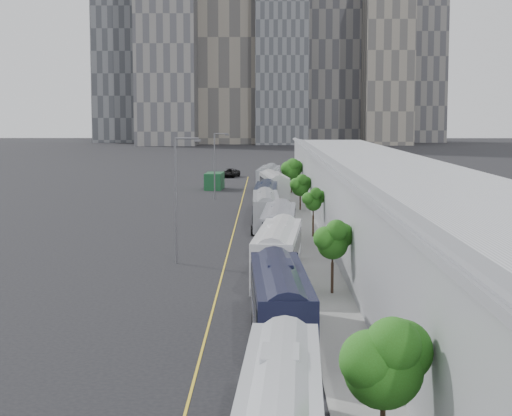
{
  "coord_description": "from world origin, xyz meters",
  "views": [
    {
      "loc": [
        1.53,
        -21.78,
        11.34
      ],
      "look_at": [
        0.75,
        54.64,
        3.0
      ],
      "focal_mm": 60.0,
      "sensor_mm": 36.0,
      "label": 1
    }
  ],
  "objects_px": {
    "bus_5": "(266,201)",
    "bus_6": "(274,189)",
    "bus_7": "(268,181)",
    "bus_1": "(280,311)",
    "suv": "(230,173)",
    "street_lamp_far": "(216,161)",
    "shipping_container": "(214,181)",
    "street_lamp_near": "(178,192)",
    "bus_3": "(279,232)",
    "bus_2": "(278,258)",
    "bus_4": "(266,214)"
  },
  "relations": [
    {
      "from": "bus_4",
      "to": "bus_7",
      "type": "bearing_deg",
      "value": 88.77
    },
    {
      "from": "bus_6",
      "to": "suv",
      "type": "distance_m",
      "value": 44.81
    },
    {
      "from": "shipping_container",
      "to": "street_lamp_near",
      "type": "bearing_deg",
      "value": -85.66
    },
    {
      "from": "bus_2",
      "to": "bus_3",
      "type": "bearing_deg",
      "value": 93.4
    },
    {
      "from": "bus_3",
      "to": "bus_7",
      "type": "bearing_deg",
      "value": 93.55
    },
    {
      "from": "bus_6",
      "to": "bus_4",
      "type": "bearing_deg",
      "value": -97.96
    },
    {
      "from": "street_lamp_far",
      "to": "suv",
      "type": "height_order",
      "value": "street_lamp_far"
    },
    {
      "from": "bus_1",
      "to": "street_lamp_far",
      "type": "relative_size",
      "value": 1.48
    },
    {
      "from": "bus_2",
      "to": "suv",
      "type": "bearing_deg",
      "value": 98.9
    },
    {
      "from": "bus_2",
      "to": "bus_4",
      "type": "bearing_deg",
      "value": 96.4
    },
    {
      "from": "bus_3",
      "to": "street_lamp_near",
      "type": "distance_m",
      "value": 10.63
    },
    {
      "from": "bus_7",
      "to": "bus_2",
      "type": "bearing_deg",
      "value": -85.34
    },
    {
      "from": "bus_6",
      "to": "street_lamp_near",
      "type": "bearing_deg",
      "value": -105.1
    },
    {
      "from": "bus_6",
      "to": "bus_7",
      "type": "distance_m",
      "value": 14.45
    },
    {
      "from": "bus_3",
      "to": "shipping_container",
      "type": "relative_size",
      "value": 2.28
    },
    {
      "from": "bus_6",
      "to": "street_lamp_far",
      "type": "relative_size",
      "value": 1.5
    },
    {
      "from": "bus_2",
      "to": "street_lamp_near",
      "type": "xyz_separation_m",
      "value": [
        -7.53,
        7.17,
        3.91
      ]
    },
    {
      "from": "bus_1",
      "to": "bus_2",
      "type": "distance_m",
      "value": 15.74
    },
    {
      "from": "bus_4",
      "to": "bus_7",
      "type": "relative_size",
      "value": 0.94
    },
    {
      "from": "bus_3",
      "to": "bus_2",
      "type": "bearing_deg",
      "value": -88.39
    },
    {
      "from": "bus_1",
      "to": "suv",
      "type": "relative_size",
      "value": 2.36
    },
    {
      "from": "street_lamp_far",
      "to": "shipping_container",
      "type": "bearing_deg",
      "value": 94.22
    },
    {
      "from": "bus_2",
      "to": "bus_5",
      "type": "relative_size",
      "value": 1.09
    },
    {
      "from": "bus_1",
      "to": "bus_7",
      "type": "distance_m",
      "value": 84.31
    },
    {
      "from": "bus_1",
      "to": "bus_2",
      "type": "height_order",
      "value": "bus_2"
    },
    {
      "from": "bus_1",
      "to": "suv",
      "type": "height_order",
      "value": "bus_1"
    },
    {
      "from": "bus_2",
      "to": "bus_4",
      "type": "height_order",
      "value": "bus_2"
    },
    {
      "from": "bus_5",
      "to": "bus_7",
      "type": "distance_m",
      "value": 28.41
    },
    {
      "from": "bus_6",
      "to": "street_lamp_far",
      "type": "bearing_deg",
      "value": 154.04
    },
    {
      "from": "street_lamp_near",
      "to": "shipping_container",
      "type": "bearing_deg",
      "value": 90.95
    },
    {
      "from": "bus_4",
      "to": "street_lamp_far",
      "type": "height_order",
      "value": "street_lamp_far"
    },
    {
      "from": "bus_1",
      "to": "bus_5",
      "type": "distance_m",
      "value": 55.9
    },
    {
      "from": "bus_7",
      "to": "street_lamp_near",
      "type": "xyz_separation_m",
      "value": [
        -7.17,
        -61.4,
        3.9
      ]
    },
    {
      "from": "street_lamp_near",
      "to": "shipping_container",
      "type": "distance_m",
      "value": 65.69
    },
    {
      "from": "bus_5",
      "to": "bus_6",
      "type": "bearing_deg",
      "value": 87.18
    },
    {
      "from": "bus_3",
      "to": "bus_7",
      "type": "distance_m",
      "value": 55.39
    },
    {
      "from": "bus_5",
      "to": "bus_6",
      "type": "height_order",
      "value": "bus_6"
    },
    {
      "from": "street_lamp_far",
      "to": "shipping_container",
      "type": "relative_size",
      "value": 1.57
    },
    {
      "from": "street_lamp_near",
      "to": "suv",
      "type": "distance_m",
      "value": 91.25
    },
    {
      "from": "bus_6",
      "to": "shipping_container",
      "type": "height_order",
      "value": "bus_6"
    },
    {
      "from": "bus_2",
      "to": "shipping_container",
      "type": "xyz_separation_m",
      "value": [
        -8.62,
        72.71,
        -0.37
      ]
    },
    {
      "from": "bus_1",
      "to": "bus_4",
      "type": "xyz_separation_m",
      "value": [
        -0.67,
        42.63,
        -0.06
      ]
    },
    {
      "from": "bus_2",
      "to": "bus_5",
      "type": "bearing_deg",
      "value": 95.74
    },
    {
      "from": "street_lamp_far",
      "to": "shipping_container",
      "type": "height_order",
      "value": "street_lamp_far"
    },
    {
      "from": "bus_2",
      "to": "shipping_container",
      "type": "height_order",
      "value": "bus_2"
    },
    {
      "from": "bus_7",
      "to": "bus_1",
      "type": "bearing_deg",
      "value": -85.5
    },
    {
      "from": "bus_1",
      "to": "bus_6",
      "type": "bearing_deg",
      "value": 87.48
    },
    {
      "from": "street_lamp_near",
      "to": "shipping_container",
      "type": "relative_size",
      "value": 1.7
    },
    {
      "from": "bus_1",
      "to": "street_lamp_near",
      "type": "relative_size",
      "value": 1.36
    },
    {
      "from": "bus_2",
      "to": "bus_3",
      "type": "distance_m",
      "value": 13.19
    }
  ]
}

